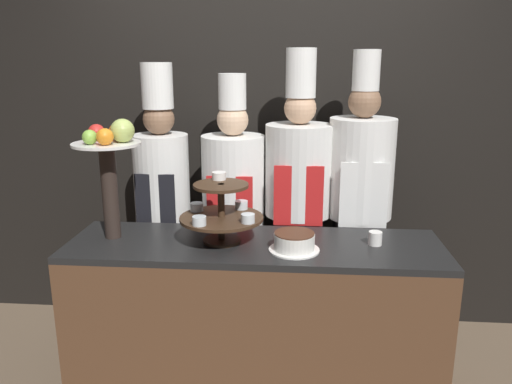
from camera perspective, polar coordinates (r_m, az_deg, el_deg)
The scene contains 10 objects.
wall_back at distance 3.38m, azimuth 1.11°, elevation 7.88°, with size 10.00×0.06×2.80m.
buffet_counter at distance 2.81m, azimuth -0.17°, elevation -14.27°, with size 1.97×0.58×0.88m.
tiered_stand at distance 2.60m, azimuth -3.99°, elevation -2.22°, with size 0.44×0.44×0.36m.
fruit_pedestal at distance 2.71m, azimuth -16.33°, elevation 3.85°, with size 0.35×0.35×0.64m.
cake_round at distance 2.52m, azimuth 4.39°, elevation -5.72°, with size 0.26×0.26×0.09m.
cup_white at distance 2.66m, azimuth 13.47°, elevation -5.16°, with size 0.07×0.07×0.07m.
chef_left at distance 3.19m, azimuth -10.64°, elevation -0.47°, with size 0.34×0.34×1.80m.
chef_center_left at distance 3.11m, azimuth -2.57°, elevation -1.38°, with size 0.39×0.39×1.74m.
chef_center_right at distance 3.07m, azimuth 4.85°, elevation -0.51°, with size 0.41×0.41×1.88m.
chef_right at distance 3.09m, azimuth 11.74°, elevation -0.43°, with size 0.39×0.39×1.87m.
Camera 1 is at (0.21, -2.16, 1.81)m, focal length 35.00 mm.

